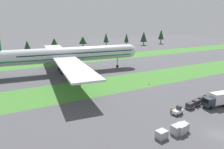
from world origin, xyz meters
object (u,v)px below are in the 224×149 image
Objects in this scene: baggage_tug at (178,111)px; uld_container_0 at (162,134)px; cargo_dolly_lead at (190,105)px; uld_container_2 at (181,129)px; airliner at (65,55)px; cargo_dolly_fourth at (207,97)px; uld_container_3 at (183,127)px; cargo_dolly_second at (196,102)px; cargo_dolly_third at (202,99)px; taxiway_marker_0 at (149,84)px; uld_container_1 at (177,130)px; taxiway_marker_1 at (82,93)px; catering_truck at (216,99)px; ground_crew_marshaller at (171,110)px.

uld_container_0 is (-10.16, -5.95, -0.06)m from baggage_tug.
uld_container_2 is at bearing 113.74° from cargo_dolly_lead.
airliner is 32.48× the size of cargo_dolly_fourth.
cargo_dolly_lead is at bearing 35.21° from uld_container_3.
baggage_tug is 8.67m from uld_container_2.
cargo_dolly_second and cargo_dolly_third have the same top height.
cargo_dolly_third is at bearing -90.00° from cargo_dolly_lead.
cargo_dolly_fourth is (13.49, 2.52, 0.10)m from baggage_tug.
taxiway_marker_0 is at bearing 5.95° from cargo_dolly_fourth.
airliner is 58.22m from uld_container_1.
taxiway_marker_1 is (-8.33, 29.23, -0.61)m from uld_container_1.
uld_container_3 is (-9.63, -6.79, -0.09)m from cargo_dolly_lead.
uld_container_1 reaches higher than taxiway_marker_0.
taxiway_marker_1 is at bearing 22.24° from baggage_tug.
uld_container_3 is 3.78× the size of taxiway_marker_1.
baggage_tug is at bearing 91.93° from catering_truck.
cargo_dolly_third is (22.12, -49.49, -6.46)m from airliner.
ground_crew_marshaller is at bearing 37.66° from uld_container_0.
airliner reaches higher than taxiway_marker_1.
cargo_dolly_fourth reaches higher than taxiway_marker_1.
taxiway_marker_0 is 1.04× the size of taxiway_marker_1.
uld_container_2 is (-19.31, -8.95, -0.04)m from cargo_dolly_fourth.
cargo_dolly_third is at bearing 20.89° from uld_container_0.
cargo_dolly_lead is 20.40m from taxiway_marker_0.
uld_container_2 is at bearing -153.87° from uld_container_3.
uld_container_0 is at bearing 99.11° from cargo_dolly_fourth.
taxiway_marker_0 is at bearing -4.95° from taxiway_marker_1.
uld_container_2 is 1.00× the size of uld_container_3.
ground_crew_marshaller is at bearing 78.59° from cargo_dolly_lead.
catering_truck is 36.11m from taxiway_marker_1.
baggage_tug is at bearing 90.00° from cargo_dolly_third.
baggage_tug is 1.15× the size of cargo_dolly_fourth.
ground_crew_marshaller is 11.39m from uld_container_0.
baggage_tug is 11.77m from uld_container_0.
taxiway_marker_0 is (0.19, 19.63, -0.64)m from cargo_dolly_second.
uld_container_0 is 29.40m from taxiway_marker_1.
taxiway_marker_0 is at bearing 17.87° from catering_truck.
baggage_tug is 1.40× the size of uld_container_1.
taxiway_marker_0 is at bearing 64.84° from uld_container_3.
airliner is at bearing 95.58° from uld_container_2.
taxiway_marker_1 is at bearing 105.91° from uld_container_1.
catering_truck is at bearing -119.39° from cargo_dolly_lead.
taxiway_marker_1 is at bearing 39.86° from cargo_dolly_third.
cargo_dolly_fourth is 1.22× the size of uld_container_0.
cargo_dolly_second is 4.41× the size of taxiway_marker_0.
cargo_dolly_third is 19.29m from taxiway_marker_0.
uld_container_3 is (-12.48, -7.33, -0.09)m from cargo_dolly_second.
taxiway_marker_1 is at bearing 35.79° from cargo_dolly_second.
taxiway_marker_0 is (13.80, 27.51, -0.61)m from uld_container_2.
airliner reaches higher than uld_container_3.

